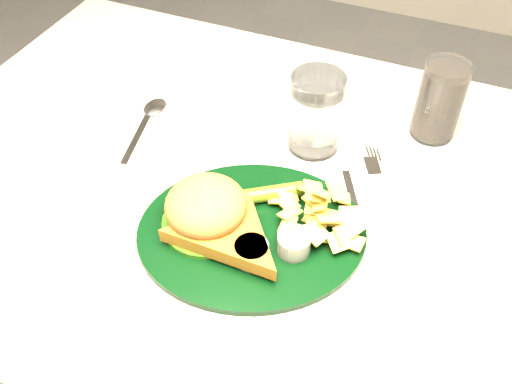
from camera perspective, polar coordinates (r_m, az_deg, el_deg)
table at (r=1.15m, az=1.45°, el=-12.94°), size 1.20×0.80×0.75m
dinner_plate at (r=0.77m, az=-0.44°, el=-2.57°), size 0.40×0.37×0.07m
water_glass at (r=0.89m, az=5.99°, el=7.87°), size 0.10×0.10×0.13m
cola_glass at (r=0.95m, az=17.90°, el=8.66°), size 0.07×0.07×0.13m
fork_napkin at (r=0.85m, az=9.90°, el=-0.56°), size 0.19×0.21×0.01m
spoon at (r=0.95m, az=-11.91°, el=5.33°), size 0.08×0.18×0.01m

